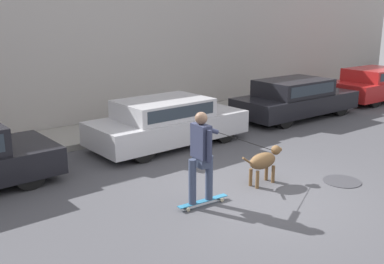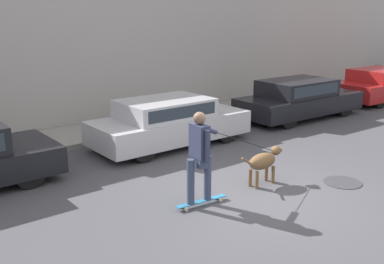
{
  "view_description": "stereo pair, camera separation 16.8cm",
  "coord_description": "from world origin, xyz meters",
  "px_view_note": "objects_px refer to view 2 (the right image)",
  "views": [
    {
      "loc": [
        -5.79,
        -5.37,
        3.36
      ],
      "look_at": [
        -0.23,
        1.65,
        0.95
      ],
      "focal_mm": 42.0,
      "sensor_mm": 36.0,
      "label": 1
    },
    {
      "loc": [
        -5.66,
        -5.48,
        3.36
      ],
      "look_at": [
        -0.23,
        1.65,
        0.95
      ],
      "focal_mm": 42.0,
      "sensor_mm": 36.0,
      "label": 2
    }
  ],
  "objects_px": {
    "dog": "(264,161)",
    "skateboarder": "(200,153)",
    "parked_car_1": "(169,122)",
    "parked_car_2": "(299,99)",
    "parked_car_3": "(381,85)"
  },
  "relations": [
    {
      "from": "parked_car_3",
      "to": "dog",
      "type": "xyz_separation_m",
      "value": [
        -9.99,
        -3.4,
        -0.13
      ]
    },
    {
      "from": "dog",
      "to": "skateboarder",
      "type": "bearing_deg",
      "value": 179.51
    },
    {
      "from": "parked_car_1",
      "to": "skateboarder",
      "type": "relative_size",
      "value": 1.68
    },
    {
      "from": "parked_car_1",
      "to": "parked_car_3",
      "type": "height_order",
      "value": "parked_car_3"
    },
    {
      "from": "parked_car_2",
      "to": "skateboarder",
      "type": "height_order",
      "value": "skateboarder"
    },
    {
      "from": "dog",
      "to": "skateboarder",
      "type": "distance_m",
      "value": 1.72
    },
    {
      "from": "parked_car_1",
      "to": "parked_car_2",
      "type": "bearing_deg",
      "value": -1.12
    },
    {
      "from": "parked_car_2",
      "to": "parked_car_3",
      "type": "xyz_separation_m",
      "value": [
        4.84,
        0.0,
        -0.01
      ]
    },
    {
      "from": "parked_car_2",
      "to": "skateboarder",
      "type": "relative_size",
      "value": 1.78
    },
    {
      "from": "parked_car_1",
      "to": "skateboarder",
      "type": "distance_m",
      "value": 3.86
    },
    {
      "from": "dog",
      "to": "skateboarder",
      "type": "height_order",
      "value": "skateboarder"
    },
    {
      "from": "parked_car_2",
      "to": "parked_car_1",
      "type": "bearing_deg",
      "value": -179.01
    },
    {
      "from": "parked_car_2",
      "to": "dog",
      "type": "xyz_separation_m",
      "value": [
        -5.15,
        -3.4,
        -0.14
      ]
    },
    {
      "from": "parked_car_3",
      "to": "skateboarder",
      "type": "xyz_separation_m",
      "value": [
        -11.64,
        -3.45,
        0.37
      ]
    },
    {
      "from": "parked_car_3",
      "to": "dog",
      "type": "bearing_deg",
      "value": -159.83
    }
  ]
}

